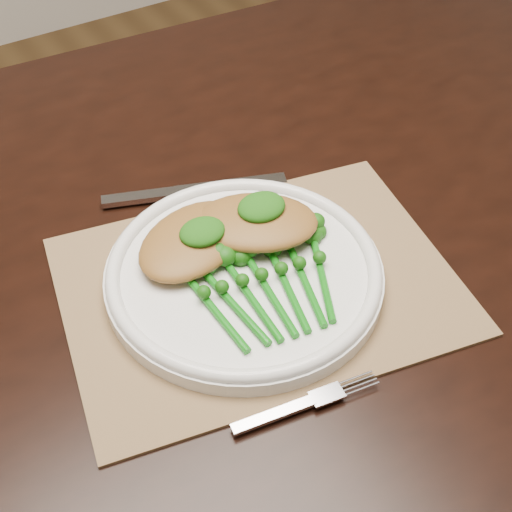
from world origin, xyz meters
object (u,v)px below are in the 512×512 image
dining_table (216,403)px  dinner_plate (244,272)px  placemat (259,285)px  chicken_fillet_left (193,240)px  broccolini_bundle (269,292)px

dining_table → dinner_plate: (-0.01, -0.11, 0.39)m
placemat → chicken_fillet_left: chicken_fillet_left is taller
dining_table → dinner_plate: size_ratio=5.70×
dinner_plate → dining_table: bearing=85.8°
broccolini_bundle → chicken_fillet_left: bearing=118.2°
placemat → chicken_fillet_left: bearing=133.1°
chicken_fillet_left → broccolini_bundle: bearing=-93.8°
broccolini_bundle → placemat: bearing=85.7°
placemat → dinner_plate: size_ratio=1.39×
dining_table → chicken_fillet_left: chicken_fillet_left is taller
dining_table → chicken_fillet_left: size_ratio=12.20×
dining_table → dinner_plate: 0.40m
placemat → broccolini_bundle: bearing=-92.5°
placemat → broccolini_bundle: broccolini_bundle is taller
dining_table → chicken_fillet_left: 0.41m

